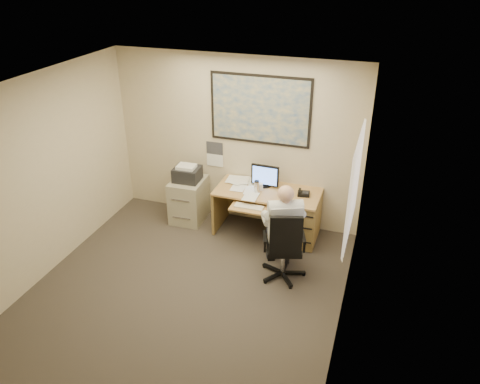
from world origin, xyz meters
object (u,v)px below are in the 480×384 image
(desk, at_px, (288,211))
(filing_cabinet, at_px, (189,196))
(office_chair, at_px, (281,258))
(person, at_px, (285,232))

(desk, height_order, filing_cabinet, desk)
(filing_cabinet, bearing_deg, office_chair, -32.08)
(desk, relative_size, person, 1.17)
(filing_cabinet, bearing_deg, person, -30.02)
(filing_cabinet, relative_size, office_chair, 0.93)
(office_chair, xyz_separation_m, person, (0.02, 0.08, 0.37))
(office_chair, relative_size, person, 0.78)
(desk, xyz_separation_m, office_chair, (0.16, -1.06, -0.13))
(filing_cabinet, height_order, person, person)
(filing_cabinet, xyz_separation_m, person, (1.85, -0.98, 0.26))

